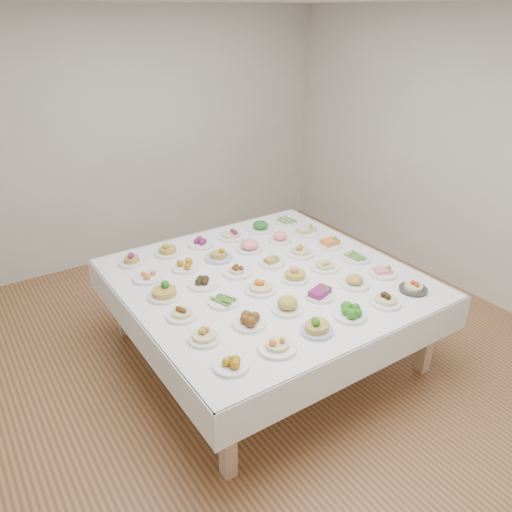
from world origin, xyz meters
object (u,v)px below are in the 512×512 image
display_table (266,284)px  dish_18 (164,288)px  dish_0 (231,362)px  dish_35 (286,221)px

display_table → dish_18: dish_18 is taller
dish_0 → dish_18: bearing=89.5°
dish_18 → dish_35: (1.66, 0.67, -0.05)m
dish_0 → dish_35: (1.67, 1.66, -0.01)m
display_table → dish_0: 1.18m
dish_0 → dish_18: (0.01, 1.00, 0.04)m
dish_0 → display_table: bearing=44.8°
display_table → dish_18: size_ratio=8.45×
display_table → dish_18: (-0.83, 0.17, 0.14)m
dish_18 → dish_35: dish_18 is taller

